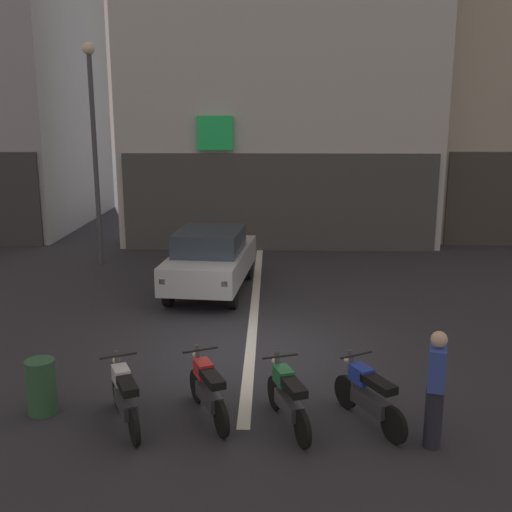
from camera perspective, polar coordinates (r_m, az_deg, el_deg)
ground_plane at (r=11.75m, az=-0.52°, el=-8.92°), size 120.00×120.00×0.00m
lane_centre_line at (r=17.45m, az=0.18°, el=-1.44°), size 0.20×18.00×0.01m
building_mid_block at (r=24.74m, az=2.21°, el=18.73°), size 10.72×10.01×13.61m
car_silver_crossing_near at (r=15.28m, az=-4.28°, el=-0.21°), size 2.16×4.26×1.64m
street_lamp at (r=18.42m, az=-15.11°, el=11.25°), size 0.36×0.36×6.41m
motorcycle_white_row_leftmost at (r=9.17m, az=-12.32°, el=-12.80°), size 0.79×1.54×0.98m
motorcycle_red_row_left_mid at (r=9.20m, az=-4.60°, el=-12.42°), size 0.78×1.55×0.98m
motorcycle_green_row_centre at (r=8.95m, az=3.00°, el=-13.16°), size 0.68×1.60×0.98m
motorcycle_blue_row_right_mid at (r=9.15m, az=10.58°, el=-12.77°), size 0.85×1.51×0.98m
person_by_motorcycles at (r=8.60m, az=16.61°, el=-11.95°), size 0.31×0.40×1.67m
trash_bin at (r=9.86m, az=-19.62°, el=-11.57°), size 0.44×0.44×0.85m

